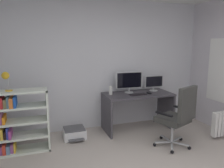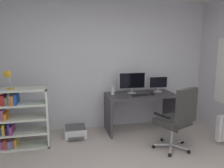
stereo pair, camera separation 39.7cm
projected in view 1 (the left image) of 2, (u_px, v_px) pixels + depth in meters
wall_back at (98, 65)px, 4.59m from camera, size 4.54×0.10×2.62m
desk at (138, 103)px, 4.55m from camera, size 1.37×0.68×0.76m
monitor_main at (129, 81)px, 4.53m from camera, size 0.56×0.18×0.43m
monitor_secondary at (154, 82)px, 4.72m from camera, size 0.41×0.18×0.32m
keyboard at (138, 94)px, 4.37m from camera, size 0.35×0.15×0.02m
computer_mouse at (149, 93)px, 4.47m from camera, size 0.06×0.10×0.03m
desktop_speaker at (111, 90)px, 4.39m from camera, size 0.07×0.07×0.17m
office_chair at (178, 115)px, 3.70m from camera, size 0.64×0.68×1.08m
bookshelf at (14, 122)px, 3.57m from camera, size 0.89×0.35×1.03m
desk_lamp at (6, 77)px, 3.42m from camera, size 0.14×0.12×0.30m
printer at (74, 133)px, 4.18m from camera, size 0.41×0.44×0.20m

